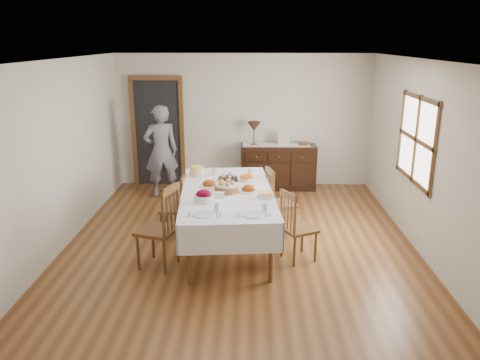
{
  "coord_description": "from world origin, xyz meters",
  "views": [
    {
      "loc": [
        0.14,
        -6.2,
        2.85
      ],
      "look_at": [
        0.0,
        0.1,
        0.95
      ],
      "focal_mm": 35.0,
      "sensor_mm": 36.0,
      "label": 1
    }
  ],
  "objects_px": {
    "chair_left_near": "(161,226)",
    "table_lamp": "(254,127)",
    "chair_right_far": "(278,200)",
    "dining_table": "(227,198)",
    "chair_right_near": "(296,226)",
    "chair_left_far": "(176,206)",
    "person": "(161,148)",
    "sideboard": "(278,167)"
  },
  "relations": [
    {
      "from": "dining_table",
      "to": "sideboard",
      "type": "distance_m",
      "value": 2.94
    },
    {
      "from": "chair_left_near",
      "to": "person",
      "type": "distance_m",
      "value": 2.95
    },
    {
      "from": "dining_table",
      "to": "table_lamp",
      "type": "relative_size",
      "value": 5.52
    },
    {
      "from": "chair_left_far",
      "to": "person",
      "type": "distance_m",
      "value": 1.96
    },
    {
      "from": "dining_table",
      "to": "chair_right_near",
      "type": "height_order",
      "value": "chair_right_near"
    },
    {
      "from": "chair_right_near",
      "to": "person",
      "type": "xyz_separation_m",
      "value": [
        -2.26,
        2.64,
        0.43
      ]
    },
    {
      "from": "chair_left_near",
      "to": "chair_right_far",
      "type": "distance_m",
      "value": 1.96
    },
    {
      "from": "chair_left_near",
      "to": "table_lamp",
      "type": "height_order",
      "value": "table_lamp"
    },
    {
      "from": "chair_right_near",
      "to": "sideboard",
      "type": "xyz_separation_m",
      "value": [
        -0.06,
        3.17,
        -0.05
      ]
    },
    {
      "from": "table_lamp",
      "to": "sideboard",
      "type": "bearing_deg",
      "value": 2.51
    },
    {
      "from": "dining_table",
      "to": "table_lamp",
      "type": "height_order",
      "value": "table_lamp"
    },
    {
      "from": "dining_table",
      "to": "sideboard",
      "type": "bearing_deg",
      "value": 67.97
    },
    {
      "from": "person",
      "to": "table_lamp",
      "type": "xyz_separation_m",
      "value": [
        1.72,
        0.51,
        0.31
      ]
    },
    {
      "from": "chair_right_far",
      "to": "table_lamp",
      "type": "distance_m",
      "value": 2.34
    },
    {
      "from": "chair_left_far",
      "to": "sideboard",
      "type": "bearing_deg",
      "value": 146.12
    },
    {
      "from": "chair_left_near",
      "to": "chair_right_far",
      "type": "height_order",
      "value": "chair_left_near"
    },
    {
      "from": "person",
      "to": "dining_table",
      "type": "bearing_deg",
      "value": 99.67
    },
    {
      "from": "chair_right_near",
      "to": "chair_left_far",
      "type": "bearing_deg",
      "value": 38.42
    },
    {
      "from": "dining_table",
      "to": "chair_left_near",
      "type": "bearing_deg",
      "value": -147.19
    },
    {
      "from": "person",
      "to": "table_lamp",
      "type": "relative_size",
      "value": 4.0
    },
    {
      "from": "chair_right_near",
      "to": "table_lamp",
      "type": "height_order",
      "value": "table_lamp"
    },
    {
      "from": "dining_table",
      "to": "person",
      "type": "relative_size",
      "value": 1.38
    },
    {
      "from": "chair_left_near",
      "to": "table_lamp",
      "type": "bearing_deg",
      "value": 178.75
    },
    {
      "from": "chair_right_near",
      "to": "chair_right_far",
      "type": "xyz_separation_m",
      "value": [
        -0.18,
        0.95,
        0.02
      ]
    },
    {
      "from": "chair_right_near",
      "to": "table_lamp",
      "type": "relative_size",
      "value": 2.11
    },
    {
      "from": "chair_right_far",
      "to": "sideboard",
      "type": "xyz_separation_m",
      "value": [
        0.13,
        2.22,
        -0.08
      ]
    },
    {
      "from": "dining_table",
      "to": "chair_right_near",
      "type": "xyz_separation_m",
      "value": [
        0.93,
        -0.38,
        -0.25
      ]
    },
    {
      "from": "chair_right_near",
      "to": "sideboard",
      "type": "bearing_deg",
      "value": -25.35
    },
    {
      "from": "table_lamp",
      "to": "chair_right_far",
      "type": "bearing_deg",
      "value": -80.74
    },
    {
      "from": "chair_left_near",
      "to": "sideboard",
      "type": "distance_m",
      "value": 3.81
    },
    {
      "from": "dining_table",
      "to": "chair_left_far",
      "type": "bearing_deg",
      "value": 146.79
    },
    {
      "from": "dining_table",
      "to": "chair_right_far",
      "type": "xyz_separation_m",
      "value": [
        0.75,
        0.57,
        -0.23
      ]
    },
    {
      "from": "chair_right_far",
      "to": "dining_table",
      "type": "bearing_deg",
      "value": 113.33
    },
    {
      "from": "chair_left_near",
      "to": "chair_right_near",
      "type": "height_order",
      "value": "chair_left_near"
    },
    {
      "from": "chair_right_near",
      "to": "chair_right_far",
      "type": "distance_m",
      "value": 0.97
    },
    {
      "from": "chair_left_near",
      "to": "dining_table",
      "type": "bearing_deg",
      "value": 145.69
    },
    {
      "from": "chair_left_far",
      "to": "chair_right_far",
      "type": "distance_m",
      "value": 1.54
    },
    {
      "from": "chair_right_near",
      "to": "chair_right_far",
      "type": "bearing_deg",
      "value": -15.43
    },
    {
      "from": "dining_table",
      "to": "chair_right_far",
      "type": "bearing_deg",
      "value": 32.61
    },
    {
      "from": "chair_left_near",
      "to": "table_lamp",
      "type": "xyz_separation_m",
      "value": [
        1.2,
        3.39,
        0.66
      ]
    },
    {
      "from": "chair_right_far",
      "to": "sideboard",
      "type": "distance_m",
      "value": 2.23
    },
    {
      "from": "dining_table",
      "to": "chair_left_far",
      "type": "relative_size",
      "value": 2.76
    }
  ]
}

